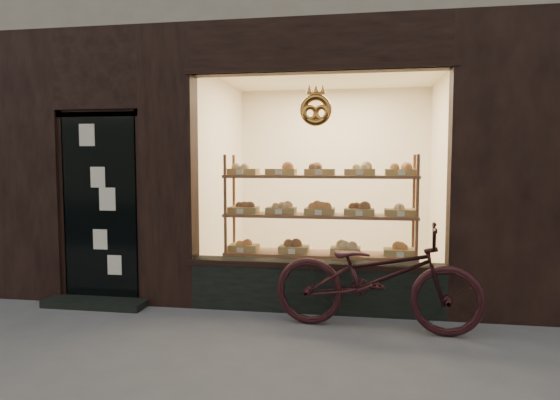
# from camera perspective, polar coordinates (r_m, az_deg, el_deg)

# --- Properties ---
(ground) EXTENTS (90.00, 90.00, 0.00)m
(ground) POSITION_cam_1_polar(r_m,az_deg,el_deg) (3.68, -6.90, -21.79)
(ground) COLOR #606060
(display_shelf) EXTENTS (2.20, 0.45, 1.70)m
(display_shelf) POSITION_cam_1_polar(r_m,az_deg,el_deg) (5.78, 4.55, -2.90)
(display_shelf) COLOR brown
(display_shelf) RESTS_ON ground
(bicycle) EXTENTS (2.04, 0.90, 1.04)m
(bicycle) POSITION_cam_1_polar(r_m,az_deg,el_deg) (4.92, 10.91, -8.60)
(bicycle) COLOR black
(bicycle) RESTS_ON ground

